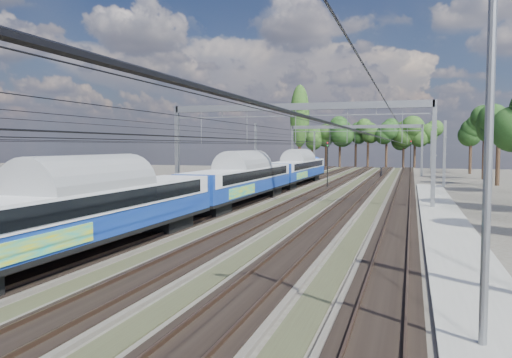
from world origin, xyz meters
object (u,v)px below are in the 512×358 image
(freight_boxcar, at_px, (7,210))
(signal_far, at_px, (411,152))
(worker, at_px, (381,172))
(lamp_post, at_px, (485,124))
(signal_near, at_px, (328,159))
(emu_train, at_px, (242,174))

(freight_boxcar, xyz_separation_m, signal_far, (18.61, 82.77, 1.87))
(worker, bearing_deg, freight_boxcar, 158.83)
(lamp_post, bearing_deg, worker, 96.38)
(signal_far, bearing_deg, freight_boxcar, -120.83)
(worker, xyz_separation_m, signal_near, (-5.14, -23.39, 2.77))
(lamp_post, bearing_deg, emu_train, 120.76)
(emu_train, bearing_deg, lamp_post, -60.47)
(worker, distance_m, lamp_post, 71.52)
(signal_near, bearing_deg, worker, 54.45)
(emu_train, bearing_deg, signal_near, 77.16)
(worker, bearing_deg, lamp_post, 176.20)
(freight_boxcar, height_order, worker, freight_boxcar)
(freight_boxcar, distance_m, signal_near, 42.58)
(freight_boxcar, height_order, signal_near, signal_near)
(signal_near, relative_size, signal_far, 0.92)
(emu_train, height_order, freight_boxcar, emu_train)
(emu_train, bearing_deg, freight_boxcar, -101.50)
(emu_train, relative_size, signal_near, 11.67)
(signal_near, height_order, signal_far, signal_far)
(emu_train, xyz_separation_m, lamp_post, (15.97, -28.20, 3.04))
(lamp_post, bearing_deg, signal_far, 92.43)
(signal_far, distance_m, lamp_post, 88.88)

